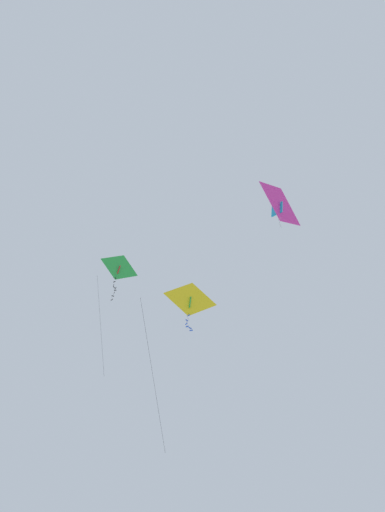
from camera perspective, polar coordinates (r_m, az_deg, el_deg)
kite_delta_upper_right at (r=33.61m, az=9.45°, el=5.48°), size 1.09×3.33×3.10m
kite_delta_near_left at (r=28.62m, az=-0.31°, el=-4.88°), size 3.52×3.62×8.05m
kite_delta_mid_left at (r=38.92m, az=-8.03°, el=-1.34°), size 1.94×2.30×8.96m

